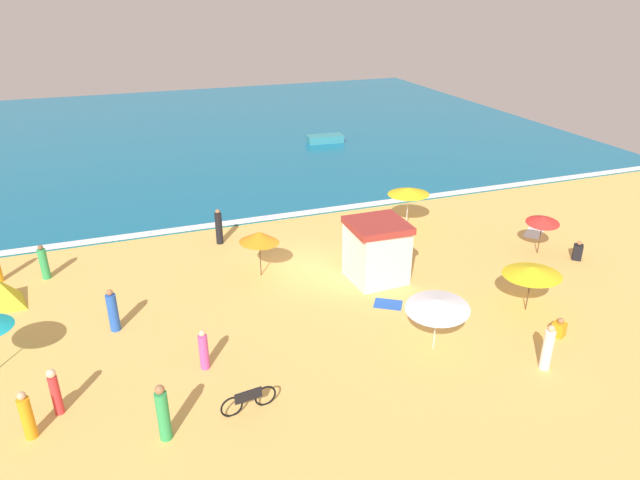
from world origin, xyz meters
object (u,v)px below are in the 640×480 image
object	(u,v)px
beachgoer_7	(113,311)
beachgoer_10	(44,263)
lifeguard_cabana	(377,250)
parked_bicycle	(249,400)
beachgoer_2	(27,416)
beachgoer_5	(219,227)
beach_umbrella_1	(409,191)
beach_umbrella_5	(543,220)
beach_umbrella_3	(437,304)
beachgoer_8	(578,251)
beachgoer_1	(559,328)
beachgoer_9	(55,392)
beachgoer_0	(204,351)
beach_umbrella_0	(532,271)
beachgoer_6	(163,414)
beachgoer_3	(548,348)
beach_umbrella_4	(259,237)
small_boat_0	(325,139)

from	to	relation	value
beachgoer_7	beachgoer_10	bearing A→B (deg)	117.12
lifeguard_cabana	parked_bicycle	distance (m)	9.79
beachgoer_2	beachgoer_5	bearing A→B (deg)	56.20
beach_umbrella_1	beach_umbrella_5	world-z (taller)	beach_umbrella_1
beachgoer_7	beachgoer_10	distance (m)	6.08
beach_umbrella_1	beach_umbrella_3	world-z (taller)	beach_umbrella_1
beachgoer_8	beachgoer_1	bearing A→B (deg)	-137.49
beach_umbrella_3	beachgoer_9	xyz separation A→B (m)	(-12.54, 0.97, -1.04)
lifeguard_cabana	beachgoer_8	bearing A→B (deg)	-8.79
beachgoer_2	beachgoer_8	bearing A→B (deg)	9.37
beach_umbrella_3	beachgoer_8	distance (m)	11.02
beach_umbrella_3	beachgoer_2	size ratio (longest dim) A/B	1.97
beachgoer_2	beachgoer_10	distance (m)	10.46
beachgoer_2	beachgoer_10	xyz separation A→B (m)	(-0.29, 10.45, 0.00)
beach_umbrella_5	beachgoer_0	bearing A→B (deg)	-168.13
beach_umbrella_5	beachgoer_10	size ratio (longest dim) A/B	1.36
beachgoer_5	beachgoer_1	bearing A→B (deg)	-50.56
beach_umbrella_3	beach_umbrella_1	bearing A→B (deg)	67.10
beachgoer_1	beach_umbrella_5	bearing A→B (deg)	56.35
lifeguard_cabana	beachgoer_9	xyz separation A→B (m)	(-12.82, -4.57, -0.58)
beachgoer_0	beachgoer_8	bearing A→B (deg)	7.35
beachgoer_7	beachgoer_9	size ratio (longest dim) A/B	1.08
beach_umbrella_0	beachgoer_1	size ratio (longest dim) A/B	4.15
beach_umbrella_0	beachgoer_10	bearing A→B (deg)	152.61
beach_umbrella_0	beachgoer_6	world-z (taller)	beach_umbrella_0
beach_umbrella_0	beach_umbrella_1	bearing A→B (deg)	93.37
beach_umbrella_1	beachgoer_5	bearing A→B (deg)	172.05
beachgoer_0	beachgoer_3	bearing A→B (deg)	-20.05
beach_umbrella_4	parked_bicycle	bearing A→B (deg)	-106.91
beachgoer_0	beachgoer_10	world-z (taller)	beachgoer_10
beachgoer_1	beachgoer_7	xyz separation A→B (m)	(-15.57, 6.09, 0.49)
beachgoer_6	small_boat_0	size ratio (longest dim) A/B	0.63
beachgoer_2	beachgoer_5	distance (m)	13.86
beachgoer_0	beachgoer_9	bearing A→B (deg)	-171.21
beachgoer_6	beachgoer_8	xyz separation A→B (m)	(19.73, 5.25, -0.49)
parked_bicycle	beachgoer_3	world-z (taller)	beachgoer_3
beach_umbrella_4	beachgoer_10	xyz separation A→B (m)	(-9.10, 3.00, -1.13)
beachgoer_7	beachgoer_10	world-z (taller)	beachgoer_7
beachgoer_8	beach_umbrella_5	bearing A→B (deg)	137.13
lifeguard_cabana	beach_umbrella_4	world-z (taller)	lifeguard_cabana
beachgoer_8	beachgoer_2	bearing A→B (deg)	-170.63
beach_umbrella_3	beach_umbrella_4	size ratio (longest dim) A/B	1.46
parked_bicycle	beachgoer_10	bearing A→B (deg)	119.53
beachgoer_3	beach_umbrella_3	bearing A→B (deg)	142.23
beachgoer_7	beachgoer_3	bearing A→B (deg)	-28.62
beach_umbrella_3	beachgoer_1	size ratio (longest dim) A/B	4.11
beachgoer_0	beachgoer_9	size ratio (longest dim) A/B	0.93
beachgoer_2	beach_umbrella_5	bearing A→B (deg)	12.89
beachgoer_8	beachgoer_10	distance (m)	24.60
beach_umbrella_5	beachgoer_7	world-z (taller)	beach_umbrella_5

